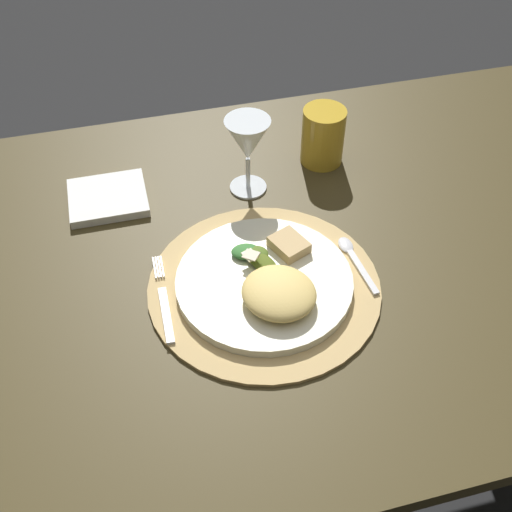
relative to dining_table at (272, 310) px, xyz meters
name	(u,v)px	position (x,y,z in m)	size (l,w,h in m)	color
ground_plane	(268,458)	(0.00, 0.00, -0.57)	(6.00, 6.00, 0.00)	#242525
dining_table	(272,310)	(0.00, 0.00, 0.00)	(1.39, 0.87, 0.71)	#3F351A
placemat	(264,286)	(-0.03, -0.07, 0.15)	(0.36, 0.36, 0.01)	tan
dinner_plate	(264,282)	(-0.03, -0.07, 0.16)	(0.27, 0.27, 0.02)	#ECE9CC
pasta_serving	(279,293)	(-0.02, -0.11, 0.18)	(0.11, 0.11, 0.03)	#E3C16A
salad_greens	(255,257)	(-0.04, -0.03, 0.17)	(0.07, 0.08, 0.03)	#4B6521
bread_piece	(289,245)	(0.02, -0.02, 0.17)	(0.06, 0.05, 0.02)	tan
fork	(164,302)	(-0.19, -0.07, 0.15)	(0.02, 0.17, 0.00)	silver
spoon	(353,256)	(0.12, -0.05, 0.15)	(0.03, 0.13, 0.01)	silver
napkin	(108,198)	(-0.25, 0.20, 0.15)	(0.13, 0.12, 0.02)	white
wine_glass	(247,142)	(0.00, 0.17, 0.24)	(0.08, 0.08, 0.14)	silver
amber_tumbler	(323,136)	(0.15, 0.21, 0.20)	(0.08, 0.08, 0.11)	gold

